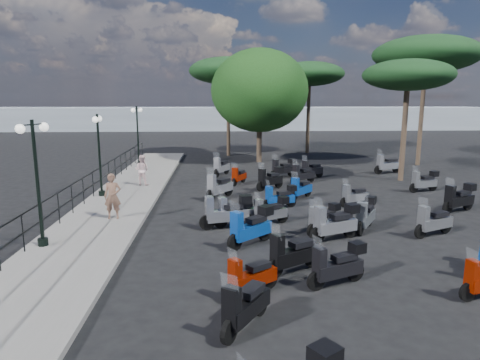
{
  "coord_description": "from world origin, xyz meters",
  "views": [
    {
      "loc": [
        -2.26,
        -15.16,
        4.47
      ],
      "look_at": [
        -1.43,
        1.56,
        1.2
      ],
      "focal_mm": 32.0,
      "sensor_mm": 36.0,
      "label": 1
    }
  ],
  "objects_px": {
    "scooter_4": "(219,187)",
    "scooter_30": "(302,175)",
    "broadleaf_tree": "(260,91)",
    "pine_0": "(310,74)",
    "lamp_post_2": "(138,132)",
    "scooter_13": "(335,223)",
    "lamp_post_1": "(99,150)",
    "pine_1": "(426,55)",
    "scooter_3": "(227,213)",
    "scooter_16": "(301,189)",
    "woman": "(113,196)",
    "scooter_8": "(324,220)",
    "scooter_28": "(424,182)",
    "scooter_27": "(459,199)",
    "scooter_7": "(293,255)",
    "lamp_post_0": "(37,175)",
    "scooter_1": "(250,278)",
    "scooter_2": "(251,228)",
    "scooter_5": "(239,176)",
    "scooter_23": "(311,170)",
    "scooter_29": "(387,165)",
    "scooter_12": "(337,266)",
    "scooter_14": "(271,212)",
    "scooter_0": "(245,307)",
    "pine_2": "(228,71)",
    "scooter_9": "(236,213)",
    "pine_3": "(408,76)",
    "scooter_10": "(270,179)",
    "scooter_11": "(221,167)",
    "scooter_15": "(280,197)",
    "scooter_20": "(433,222)",
    "scooter_21": "(366,215)"
  },
  "relations": [
    {
      "from": "scooter_5",
      "to": "broadleaf_tree",
      "type": "height_order",
      "value": "broadleaf_tree"
    },
    {
      "from": "woman",
      "to": "scooter_28",
      "type": "bearing_deg",
      "value": 12.71
    },
    {
      "from": "lamp_post_2",
      "to": "scooter_7",
      "type": "distance_m",
      "value": 18.17
    },
    {
      "from": "scooter_10",
      "to": "pine_0",
      "type": "xyz_separation_m",
      "value": [
        4.64,
        13.66,
        5.67
      ]
    },
    {
      "from": "scooter_4",
      "to": "scooter_30",
      "type": "bearing_deg",
      "value": -107.17
    },
    {
      "from": "lamp_post_2",
      "to": "scooter_13",
      "type": "xyz_separation_m",
      "value": [
        8.69,
        -14.22,
        -1.73
      ]
    },
    {
      "from": "scooter_9",
      "to": "pine_2",
      "type": "height_order",
      "value": "pine_2"
    },
    {
      "from": "woman",
      "to": "pine_0",
      "type": "distance_m",
      "value": 22.5
    },
    {
      "from": "scooter_16",
      "to": "pine_1",
      "type": "height_order",
      "value": "pine_1"
    },
    {
      "from": "scooter_10",
      "to": "scooter_11",
      "type": "height_order",
      "value": "scooter_11"
    },
    {
      "from": "scooter_12",
      "to": "scooter_14",
      "type": "relative_size",
      "value": 1.08
    },
    {
      "from": "lamp_post_0",
      "to": "lamp_post_1",
      "type": "relative_size",
      "value": 1.03
    },
    {
      "from": "lamp_post_1",
      "to": "pine_3",
      "type": "bearing_deg",
      "value": 9.1
    },
    {
      "from": "lamp_post_1",
      "to": "scooter_13",
      "type": "xyz_separation_m",
      "value": [
        8.85,
        -6.02,
        -1.65
      ]
    },
    {
      "from": "scooter_14",
      "to": "broadleaf_tree",
      "type": "relative_size",
      "value": 0.19
    },
    {
      "from": "lamp_post_0",
      "to": "scooter_10",
      "type": "bearing_deg",
      "value": 70.13
    },
    {
      "from": "lamp_post_2",
      "to": "scooter_23",
      "type": "xyz_separation_m",
      "value": [
        10.15,
        -3.93,
        -1.82
      ]
    },
    {
      "from": "scooter_30",
      "to": "woman",
      "type": "bearing_deg",
      "value": 95.66
    },
    {
      "from": "scooter_28",
      "to": "broadleaf_tree",
      "type": "relative_size",
      "value": 0.2
    },
    {
      "from": "lamp_post_0",
      "to": "broadleaf_tree",
      "type": "xyz_separation_m",
      "value": [
        8.0,
        17.09,
        2.61
      ]
    },
    {
      "from": "scooter_1",
      "to": "scooter_15",
      "type": "distance_m",
      "value": 7.86
    },
    {
      "from": "scooter_27",
      "to": "scooter_30",
      "type": "bearing_deg",
      "value": 14.68
    },
    {
      "from": "scooter_3",
      "to": "scooter_27",
      "type": "distance_m",
      "value": 9.3
    },
    {
      "from": "lamp_post_1",
      "to": "pine_0",
      "type": "relative_size",
      "value": 0.5
    },
    {
      "from": "lamp_post_1",
      "to": "lamp_post_2",
      "type": "height_order",
      "value": "lamp_post_2"
    },
    {
      "from": "lamp_post_0",
      "to": "scooter_20",
      "type": "xyz_separation_m",
      "value": [
        12.15,
        0.72,
        -1.79
      ]
    },
    {
      "from": "scooter_23",
      "to": "scooter_29",
      "type": "height_order",
      "value": "scooter_29"
    },
    {
      "from": "scooter_1",
      "to": "scooter_2",
      "type": "xyz_separation_m",
      "value": [
        0.26,
        3.36,
        0.13
      ]
    },
    {
      "from": "scooter_14",
      "to": "scooter_27",
      "type": "bearing_deg",
      "value": -109.39
    },
    {
      "from": "scooter_28",
      "to": "scooter_8",
      "type": "bearing_deg",
      "value": 116.4
    },
    {
      "from": "broadleaf_tree",
      "to": "pine_0",
      "type": "xyz_separation_m",
      "value": [
        4.34,
        4.64,
        1.32
      ]
    },
    {
      "from": "scooter_16",
      "to": "scooter_10",
      "type": "bearing_deg",
      "value": -19.19
    },
    {
      "from": "woman",
      "to": "scooter_27",
      "type": "bearing_deg",
      "value": -1.98
    },
    {
      "from": "scooter_21",
      "to": "lamp_post_2",
      "type": "bearing_deg",
      "value": -20.65
    },
    {
      "from": "scooter_1",
      "to": "scooter_9",
      "type": "xyz_separation_m",
      "value": [
        -0.12,
        5.33,
        0.05
      ]
    },
    {
      "from": "scooter_30",
      "to": "scooter_1",
      "type": "bearing_deg",
      "value": 130.65
    },
    {
      "from": "lamp_post_1",
      "to": "lamp_post_0",
      "type": "bearing_deg",
      "value": -94.22
    },
    {
      "from": "scooter_9",
      "to": "pine_1",
      "type": "relative_size",
      "value": 0.2
    },
    {
      "from": "scooter_5",
      "to": "pine_3",
      "type": "xyz_separation_m",
      "value": [
        8.85,
        0.67,
        5.12
      ]
    },
    {
      "from": "scooter_0",
      "to": "pine_2",
      "type": "distance_m",
      "value": 25.8
    },
    {
      "from": "lamp_post_0",
      "to": "scooter_20",
      "type": "distance_m",
      "value": 12.3
    },
    {
      "from": "scooter_16",
      "to": "pine_2",
      "type": "height_order",
      "value": "pine_2"
    },
    {
      "from": "woman",
      "to": "scooter_15",
      "type": "height_order",
      "value": "woman"
    },
    {
      "from": "scooter_8",
      "to": "pine_1",
      "type": "relative_size",
      "value": 0.16
    },
    {
      "from": "scooter_5",
      "to": "scooter_7",
      "type": "bearing_deg",
      "value": 122.23
    },
    {
      "from": "scooter_2",
      "to": "scooter_3",
      "type": "relative_size",
      "value": 0.81
    },
    {
      "from": "woman",
      "to": "scooter_29",
      "type": "distance_m",
      "value": 16.6
    },
    {
      "from": "lamp_post_1",
      "to": "scooter_28",
      "type": "distance_m",
      "value": 15.09
    },
    {
      "from": "scooter_1",
      "to": "scooter_12",
      "type": "xyz_separation_m",
      "value": [
        2.11,
        0.43,
        0.06
      ]
    },
    {
      "from": "pine_1",
      "to": "scooter_3",
      "type": "bearing_deg",
      "value": -134.16
    }
  ]
}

